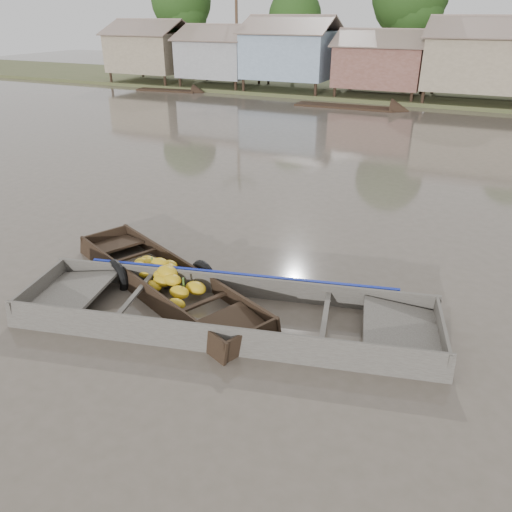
% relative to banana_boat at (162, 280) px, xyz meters
% --- Properties ---
extents(ground, '(120.00, 120.00, 0.00)m').
position_rel_banana_boat_xyz_m(ground, '(2.14, -0.52, -0.17)').
color(ground, '#514A3E').
rests_on(ground, ground).
extents(riverbank, '(120.00, 12.47, 10.22)m').
position_rel_banana_boat_xyz_m(riverbank, '(5.17, 31.34, 2.90)').
color(riverbank, '#384723').
rests_on(riverbank, ground).
extents(banana_boat, '(6.09, 3.79, 0.87)m').
position_rel_banana_boat_xyz_m(banana_boat, '(0.00, 0.00, 0.00)').
color(banana_boat, black).
rests_on(banana_boat, ground).
extents(viewer_boat, '(8.55, 4.00, 0.67)m').
position_rel_banana_boat_xyz_m(viewer_boat, '(1.97, -0.61, -0.09)').
color(viewer_boat, '#3F3A35').
rests_on(viewer_boat, ground).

